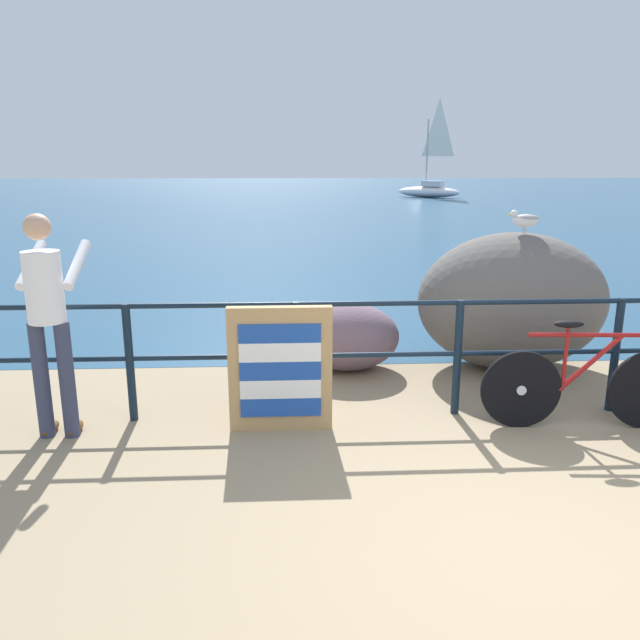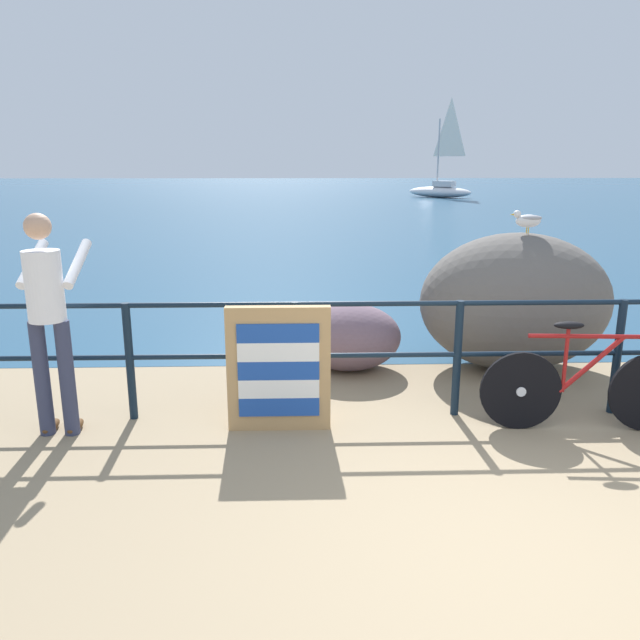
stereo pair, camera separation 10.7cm
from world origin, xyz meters
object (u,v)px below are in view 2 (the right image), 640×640
Objects in this scene: person_at_railing at (49,315)px; seagull at (528,220)px; bicycle at (605,376)px; sailboat at (441,186)px; breakwater_boulder_left at (349,337)px; breakwater_boulder_main at (515,302)px; folded_deckchair_stack at (279,369)px.

seagull is (4.27, 1.48, 0.60)m from person_at_railing.
sailboat reaches higher than bicycle.
person_at_railing reaches higher than seagull.
seagull is at bearing -2.09° from breakwater_boulder_left.
breakwater_boulder_left is (2.47, 1.54, -0.64)m from person_at_railing.
breakwater_boulder_main is at bearing -68.50° from person_at_railing.
breakwater_boulder_main is 34.92m from sailboat.
person_at_railing reaches higher than breakwater_boulder_left.
folded_deckchair_stack reaches higher than breakwater_boulder_left.
seagull is at bearing -50.48° from breakwater_boulder_main.
folded_deckchair_stack reaches higher than bicycle.
seagull reaches higher than bicycle.
breakwater_boulder_main reaches higher than bicycle.
sailboat is at bearing 75.92° from breakwater_boulder_left.
person_at_railing is (-4.43, 0.08, 0.53)m from bicycle.
folded_deckchair_stack is 0.17× the size of sailboat.
person_at_railing is 1.85m from folded_deckchair_stack.
sailboat reaches higher than seagull.
seagull is at bearing 30.31° from folded_deckchair_stack.
breakwater_boulder_main is 0.87m from seagull.
seagull is (-0.16, 1.56, 1.12)m from bicycle.
folded_deckchair_stack is 36.93m from sailboat.
breakwater_boulder_main is 1.81× the size of breakwater_boulder_left.
breakwater_boulder_left is at bearing -4.40° from seagull.
seagull is at bearing 118.32° from sailboat.
seagull reaches higher than breakwater_boulder_main.
sailboat is (8.58, 34.24, 0.35)m from breakwater_boulder_left.
breakwater_boulder_left is 0.18× the size of sailboat.
seagull is (1.80, -0.07, 1.23)m from breakwater_boulder_left.
seagull is (2.48, 1.45, 1.07)m from folded_deckchair_stack.
breakwater_boulder_main is at bearing 31.74° from folded_deckchair_stack.
breakwater_boulder_main is (2.44, 1.51, 0.20)m from folded_deckchair_stack.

